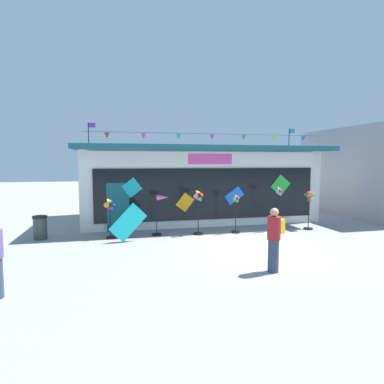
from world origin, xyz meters
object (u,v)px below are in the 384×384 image
(wind_spinner_center_right, at_px, (236,212))
(kite_shop_building, at_px, (196,183))
(wind_spinner_right, at_px, (278,205))
(wind_spinner_left, at_px, (161,207))
(wind_spinner_center_left, at_px, (198,205))
(person_mid_plaza, at_px, (274,238))
(display_kite_on_ground, at_px, (128,223))
(trash_bin, at_px, (40,227))
(wind_spinner_far_left, at_px, (110,211))
(wind_spinner_far_right, at_px, (309,202))

(wind_spinner_center_right, bearing_deg, kite_shop_building, 100.13)
(wind_spinner_center_right, height_order, wind_spinner_right, wind_spinner_right)
(wind_spinner_right, bearing_deg, wind_spinner_left, 176.96)
(wind_spinner_center_left, distance_m, person_mid_plaza, 4.78)
(wind_spinner_left, xyz_separation_m, person_mid_plaza, (2.27, -4.95, -0.22))
(wind_spinner_right, relative_size, display_kite_on_ground, 1.43)
(trash_bin, bearing_deg, person_mid_plaza, -38.21)
(person_mid_plaza, bearing_deg, trash_bin, -150.05)
(wind_spinner_left, relative_size, wind_spinner_right, 0.87)
(wind_spinner_far_left, bearing_deg, wind_spinner_center_right, -1.84)
(wind_spinner_right, bearing_deg, person_mid_plaza, -118.80)
(kite_shop_building, distance_m, wind_spinner_center_left, 3.97)
(trash_bin, bearing_deg, kite_shop_building, 25.66)
(wind_spinner_right, bearing_deg, wind_spinner_far_left, 179.10)
(wind_spinner_center_left, xyz_separation_m, wind_spinner_center_right, (1.54, -0.05, -0.32))
(wind_spinner_left, relative_size, wind_spinner_center_right, 1.02)
(kite_shop_building, distance_m, trash_bin, 7.59)
(wind_spinner_right, height_order, wind_spinner_far_right, wind_spinner_right)
(wind_spinner_center_left, height_order, trash_bin, wind_spinner_center_left)
(wind_spinner_center_right, bearing_deg, wind_spinner_left, 174.07)
(wind_spinner_center_left, height_order, wind_spinner_far_right, wind_spinner_center_left)
(kite_shop_building, distance_m, display_kite_on_ground, 5.73)
(wind_spinner_far_right, xyz_separation_m, person_mid_plaza, (-3.95, -4.62, -0.27))
(wind_spinner_far_left, distance_m, trash_bin, 2.65)
(wind_spinner_left, distance_m, wind_spinner_center_right, 3.00)
(wind_spinner_center_left, bearing_deg, wind_spinner_left, 169.73)
(display_kite_on_ground, bearing_deg, person_mid_plaza, -49.55)
(wind_spinner_far_left, height_order, wind_spinner_left, wind_spinner_left)
(wind_spinner_left, relative_size, wind_spinner_far_right, 0.98)
(wind_spinner_far_left, bearing_deg, wind_spinner_center_left, -1.86)
(wind_spinner_center_right, distance_m, wind_spinner_far_right, 3.27)
(wind_spinner_center_right, relative_size, wind_spinner_right, 0.85)
(person_mid_plaza, bearing_deg, display_kite_on_ground, -161.40)
(wind_spinner_left, height_order, trash_bin, wind_spinner_left)
(wind_spinner_right, bearing_deg, trash_bin, 176.35)
(wind_spinner_center_right, distance_m, trash_bin, 7.46)
(wind_spinner_right, distance_m, wind_spinner_far_right, 1.38)
(person_mid_plaza, bearing_deg, wind_spinner_center_right, 149.56)
(wind_spinner_center_left, distance_m, wind_spinner_right, 3.42)
(wind_spinner_center_left, relative_size, display_kite_on_ground, 1.37)
(wind_spinner_center_right, height_order, person_mid_plaza, person_mid_plaza)
(wind_spinner_right, relative_size, wind_spinner_far_right, 1.13)
(kite_shop_building, bearing_deg, wind_spinner_right, -56.10)
(wind_spinner_center_right, xyz_separation_m, wind_spinner_right, (1.88, 0.05, 0.21))
(kite_shop_building, relative_size, wind_spinner_left, 7.07)
(wind_spinner_right, height_order, display_kite_on_ground, wind_spinner_right)
(wind_spinner_center_left, relative_size, trash_bin, 2.02)
(wind_spinner_left, relative_size, display_kite_on_ground, 1.24)
(person_mid_plaza, bearing_deg, kite_shop_building, 158.09)
(kite_shop_building, distance_m, person_mid_plaza, 8.57)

